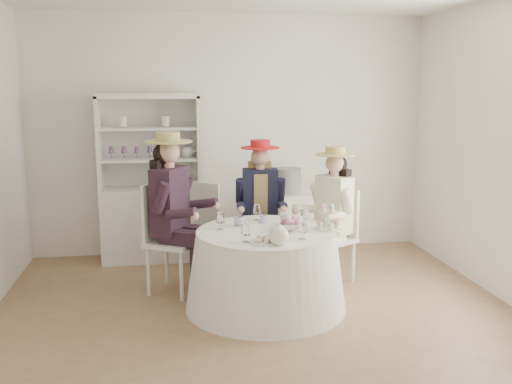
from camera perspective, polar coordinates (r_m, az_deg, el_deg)
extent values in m
plane|color=#836141|center=(4.94, 0.18, -12.27)|extent=(4.50, 4.50, 0.00)
plane|color=silver|center=(6.55, -2.58, 5.66)|extent=(4.50, 0.00, 4.50)
plane|color=silver|center=(2.66, 7.02, -2.03)|extent=(4.50, 0.00, 4.50)
cone|color=white|center=(5.01, 0.97, -7.83)|extent=(1.40, 1.40, 0.67)
cylinder|color=white|center=(4.91, 0.99, -4.01)|extent=(1.20, 1.20, 0.02)
cube|color=silver|center=(6.43, -10.34, -3.15)|extent=(1.16, 0.72, 0.81)
cube|color=silver|center=(6.45, -10.57, 5.05)|extent=(1.04, 0.37, 0.99)
cube|color=silver|center=(6.24, -10.78, 9.43)|extent=(1.16, 0.72, 0.05)
cube|color=silver|center=(6.31, -15.39, 4.72)|extent=(0.16, 0.40, 0.99)
cube|color=silver|center=(6.28, -5.82, 5.03)|extent=(0.16, 0.40, 0.99)
cube|color=silver|center=(6.29, -10.56, 3.26)|extent=(1.07, 0.65, 0.03)
cube|color=silver|center=(6.26, -10.67, 6.29)|extent=(1.07, 0.65, 0.03)
sphere|color=white|center=(6.29, -6.87, 4.02)|extent=(0.13, 0.13, 0.13)
cube|color=silver|center=(6.58, 3.20, -3.15)|extent=(0.57, 0.57, 0.71)
cylinder|color=black|center=(6.47, 3.24, 1.12)|extent=(0.37, 0.37, 0.29)
cube|color=silver|center=(5.38, -8.28, -5.02)|extent=(0.58, 0.58, 0.04)
cylinder|color=silver|center=(5.23, -7.45, -8.29)|extent=(0.04, 0.04, 0.47)
cylinder|color=silver|center=(5.51, -5.78, -7.22)|extent=(0.04, 0.04, 0.47)
cylinder|color=silver|center=(5.39, -10.70, -7.79)|extent=(0.04, 0.04, 0.47)
cylinder|color=silver|center=(5.67, -8.91, -6.80)|extent=(0.04, 0.04, 0.47)
cube|color=silver|center=(5.40, -10.16, -1.85)|extent=(0.23, 0.37, 0.53)
cube|color=black|center=(5.29, -8.60, -0.87)|extent=(0.37, 0.44, 0.62)
cube|color=black|center=(5.21, -7.57, -4.53)|extent=(0.38, 0.30, 0.13)
cylinder|color=black|center=(5.24, -6.02, -8.08)|extent=(0.11, 0.11, 0.49)
cylinder|color=black|center=(5.07, -9.41, -0.55)|extent=(0.21, 0.17, 0.29)
cube|color=black|center=(5.38, -6.61, -4.03)|extent=(0.38, 0.30, 0.13)
cylinder|color=black|center=(5.40, -5.11, -7.47)|extent=(0.11, 0.11, 0.49)
cylinder|color=black|center=(5.45, -7.10, 0.30)|extent=(0.21, 0.17, 0.29)
cylinder|color=#D8A889|center=(5.24, -8.70, 2.68)|extent=(0.10, 0.10, 0.09)
sphere|color=#D8A889|center=(5.22, -8.74, 3.96)|extent=(0.20, 0.20, 0.20)
sphere|color=black|center=(5.25, -9.19, 3.80)|extent=(0.20, 0.20, 0.20)
cube|color=black|center=(5.30, -9.46, 1.12)|extent=(0.20, 0.27, 0.41)
cylinder|color=tan|center=(5.21, -8.77, 5.01)|extent=(0.43, 0.43, 0.01)
cylinder|color=tan|center=(5.21, -8.78, 5.48)|extent=(0.21, 0.21, 0.09)
cube|color=silver|center=(5.87, 0.42, -3.95)|extent=(0.43, 0.43, 0.04)
cylinder|color=silver|center=(5.78, -1.04, -6.53)|extent=(0.04, 0.04, 0.43)
cylinder|color=silver|center=(5.80, 2.08, -6.47)|extent=(0.04, 0.04, 0.43)
cylinder|color=silver|center=(6.08, -1.17, -5.65)|extent=(0.04, 0.04, 0.43)
cylinder|color=silver|center=(6.10, 1.79, -5.60)|extent=(0.04, 0.04, 0.43)
cube|color=silver|center=(5.98, 0.31, -1.08)|extent=(0.37, 0.06, 0.49)
cube|color=black|center=(5.81, 0.41, -0.45)|extent=(0.37, 0.23, 0.57)
cube|color=tan|center=(5.81, 0.41, -0.45)|extent=(0.16, 0.23, 0.49)
cube|color=black|center=(5.73, -0.38, -3.51)|extent=(0.16, 0.34, 0.12)
cylinder|color=black|center=(5.68, -0.30, -6.72)|extent=(0.10, 0.10, 0.45)
cylinder|color=black|center=(5.75, -1.58, 0.12)|extent=(0.10, 0.18, 0.27)
cube|color=black|center=(5.75, 1.38, -3.48)|extent=(0.16, 0.34, 0.12)
cylinder|color=black|center=(5.70, 1.48, -6.69)|extent=(0.10, 0.10, 0.45)
cylinder|color=black|center=(5.78, 2.44, 0.17)|extent=(0.10, 0.18, 0.27)
cylinder|color=#D8A889|center=(5.76, 0.41, 2.51)|extent=(0.09, 0.09, 0.08)
sphere|color=#D8A889|center=(5.74, 0.42, 3.58)|extent=(0.19, 0.19, 0.19)
sphere|color=tan|center=(5.79, 0.39, 3.49)|extent=(0.19, 0.19, 0.19)
cube|color=tan|center=(5.86, 0.36, 1.30)|extent=(0.24, 0.10, 0.37)
cylinder|color=red|center=(5.73, 0.42, 4.45)|extent=(0.39, 0.39, 0.01)
cylinder|color=red|center=(5.73, 0.42, 4.84)|extent=(0.20, 0.20, 0.08)
cube|color=silver|center=(5.66, 7.57, -4.73)|extent=(0.52, 0.52, 0.04)
cylinder|color=silver|center=(5.72, 5.34, -6.81)|extent=(0.03, 0.03, 0.42)
cylinder|color=silver|center=(5.52, 7.57, -7.53)|extent=(0.03, 0.03, 0.42)
cylinder|color=silver|center=(5.93, 7.47, -6.22)|extent=(0.03, 0.03, 0.42)
cylinder|color=silver|center=(5.73, 9.69, -6.88)|extent=(0.03, 0.03, 0.42)
cube|color=silver|center=(5.72, 8.82, -1.94)|extent=(0.21, 0.33, 0.48)
cube|color=white|center=(5.59, 7.80, -1.21)|extent=(0.34, 0.39, 0.55)
cube|color=white|center=(5.62, 6.15, -4.01)|extent=(0.34, 0.27, 0.11)
cylinder|color=white|center=(5.61, 5.12, -7.06)|extent=(0.10, 0.10, 0.44)
cylinder|color=white|center=(5.69, 6.11, -0.28)|extent=(0.19, 0.16, 0.26)
cube|color=white|center=(5.50, 7.42, -4.36)|extent=(0.34, 0.27, 0.11)
cylinder|color=white|center=(5.49, 6.37, -7.48)|extent=(0.10, 0.10, 0.44)
cylinder|color=white|center=(5.42, 9.05, -0.91)|extent=(0.19, 0.16, 0.26)
cylinder|color=#D8A889|center=(5.54, 7.88, 1.78)|extent=(0.09, 0.09, 0.08)
sphere|color=#D8A889|center=(5.52, 7.90, 2.86)|extent=(0.18, 0.18, 0.18)
sphere|color=black|center=(5.56, 8.20, 2.75)|extent=(0.18, 0.18, 0.18)
cube|color=black|center=(5.62, 8.37, 0.51)|extent=(0.18, 0.24, 0.36)
cylinder|color=tan|center=(5.51, 7.93, 3.74)|extent=(0.38, 0.38, 0.01)
cylinder|color=tan|center=(5.51, 7.94, 4.14)|extent=(0.19, 0.19, 0.08)
cube|color=silver|center=(6.00, -4.27, -3.63)|extent=(0.55, 0.55, 0.04)
cylinder|color=silver|center=(6.11, -2.18, -5.56)|extent=(0.04, 0.04, 0.43)
cylinder|color=silver|center=(6.27, -4.67, -5.15)|extent=(0.04, 0.04, 0.43)
cylinder|color=silver|center=(5.85, -3.79, -6.31)|extent=(0.04, 0.04, 0.43)
cylinder|color=silver|center=(6.02, -6.34, -5.86)|extent=(0.04, 0.04, 0.43)
cube|color=silver|center=(5.79, -5.27, -1.45)|extent=(0.32, 0.25, 0.49)
imported|color=white|center=(5.07, -1.68, -3.00)|extent=(0.12, 0.12, 0.08)
imported|color=white|center=(5.18, 0.70, -2.76)|extent=(0.08, 0.08, 0.06)
imported|color=white|center=(5.14, 2.95, -2.83)|extent=(0.10, 0.10, 0.07)
imported|color=white|center=(4.94, 3.17, -3.45)|extent=(0.28, 0.28, 0.06)
sphere|color=pink|center=(4.94, 4.32, -2.88)|extent=(0.06, 0.06, 0.06)
sphere|color=white|center=(4.97, 4.12, -2.80)|extent=(0.06, 0.06, 0.06)
sphere|color=pink|center=(4.98, 3.77, -2.76)|extent=(0.06, 0.06, 0.06)
sphere|color=white|center=(4.97, 3.40, -2.78)|extent=(0.06, 0.06, 0.06)
sphere|color=pink|center=(4.95, 3.15, -2.84)|extent=(0.06, 0.06, 0.06)
sphere|color=white|center=(4.92, 3.11, -2.93)|extent=(0.06, 0.06, 0.06)
sphere|color=pink|center=(4.89, 3.30, -3.01)|extent=(0.06, 0.06, 0.06)
sphere|color=white|center=(4.88, 3.66, -3.05)|extent=(0.06, 0.06, 0.06)
sphere|color=pink|center=(4.88, 4.03, -3.04)|extent=(0.06, 0.06, 0.06)
sphere|color=white|center=(4.91, 4.29, -2.97)|extent=(0.06, 0.06, 0.06)
sphere|color=white|center=(4.48, 2.32, -4.40)|extent=(0.16, 0.16, 0.16)
cylinder|color=white|center=(4.50, 3.54, -4.23)|extent=(0.09, 0.02, 0.08)
cylinder|color=white|center=(4.46, 2.33, -3.41)|extent=(0.04, 0.04, 0.02)
cylinder|color=white|center=(4.55, 0.74, -5.02)|extent=(0.23, 0.23, 0.01)
cube|color=beige|center=(4.52, 0.22, -4.84)|extent=(0.05, 0.04, 0.03)
cube|color=beige|center=(4.54, 0.74, -4.62)|extent=(0.06, 0.05, 0.03)
cube|color=beige|center=(4.57, 1.25, -4.68)|extent=(0.06, 0.06, 0.03)
cube|color=beige|center=(4.57, 0.44, -4.51)|extent=(0.06, 0.06, 0.03)
cube|color=beige|center=(4.52, 1.15, -4.87)|extent=(0.06, 0.06, 0.03)
cylinder|color=white|center=(5.00, 7.20, -3.65)|extent=(0.23, 0.23, 0.01)
cylinder|color=white|center=(4.98, 7.22, -2.85)|extent=(0.02, 0.02, 0.15)
cylinder|color=white|center=(4.96, 7.24, -1.98)|extent=(0.17, 0.17, 0.01)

